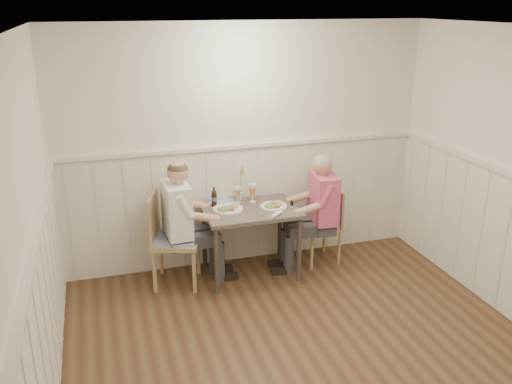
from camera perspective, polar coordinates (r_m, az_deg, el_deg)
The scene contains 16 objects.
ground_plane at distance 4.49m, azimuth 7.34°, elevation -18.98°, with size 4.50×4.50×0.00m, color #4C2D1C.
room_shell at distance 3.74m, azimuth 8.33°, elevation -0.41°, with size 4.04×4.54×2.60m.
wainscot at distance 4.65m, azimuth 4.24°, elevation -7.30°, with size 4.00×4.49×1.34m.
dining_table at distance 5.64m, azimuth -0.60°, elevation -2.68°, with size 0.97×0.70×0.75m.
chair_right at distance 6.07m, azimuth 7.09°, elevation -3.22°, with size 0.43×0.43×0.84m.
chair_left at distance 5.57m, azimuth -9.10°, elevation -4.59°, with size 0.58×0.58×0.98m.
man_in_pink at distance 5.88m, azimuth 6.65°, elevation -2.98°, with size 0.63×0.44×1.30m.
diner_cream at distance 5.54m, azimuth -7.79°, elevation -4.31°, with size 0.63×0.44×1.34m.
plate_man at distance 5.63m, azimuth 1.80°, elevation -1.41°, with size 0.28×0.28×0.07m.
plate_diner at distance 5.55m, azimuth -3.09°, elevation -1.74°, with size 0.31×0.31×0.08m.
beer_glass_a at distance 5.73m, azimuth -0.36°, elevation 0.23°, with size 0.08×0.08×0.21m.
beer_glass_b at distance 5.72m, azimuth -1.95°, elevation -0.02°, with size 0.07×0.07×0.18m.
beer_bottle at distance 5.66m, azimuth -4.44°, elevation -0.59°, with size 0.06×0.06×0.21m.
rolled_napkin at distance 5.40m, azimuth 2.14°, elevation -2.38°, with size 0.16×0.14×0.04m.
grass_vase at distance 5.78m, azimuth -1.72°, elevation 0.88°, with size 0.05×0.05×0.42m.
gingham_mat at distance 5.77m, azimuth -3.48°, elevation -1.13°, with size 0.34×0.31×0.01m.
Camera 1 is at (-1.54, -3.17, 2.78)m, focal length 38.00 mm.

